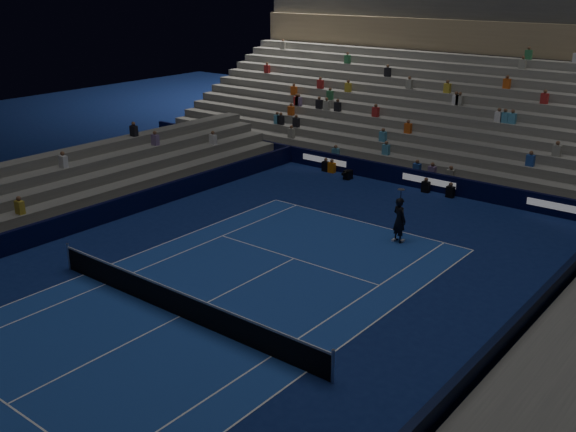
# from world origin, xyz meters

# --- Properties ---
(ground) EXTENTS (90.00, 90.00, 0.00)m
(ground) POSITION_xyz_m (0.00, 0.00, 0.00)
(ground) COLOR navy
(ground) RESTS_ON ground
(court_surface) EXTENTS (10.97, 23.77, 0.01)m
(court_surface) POSITION_xyz_m (0.00, 0.00, 0.01)
(court_surface) COLOR navy
(court_surface) RESTS_ON ground
(sponsor_barrier_far) EXTENTS (44.00, 0.25, 1.00)m
(sponsor_barrier_far) POSITION_xyz_m (0.00, 18.50, 0.50)
(sponsor_barrier_far) COLOR black
(sponsor_barrier_far) RESTS_ON ground
(sponsor_barrier_east) EXTENTS (0.25, 37.00, 1.00)m
(sponsor_barrier_east) POSITION_xyz_m (9.70, 0.00, 0.50)
(sponsor_barrier_east) COLOR black
(sponsor_barrier_east) RESTS_ON ground
(sponsor_barrier_west) EXTENTS (0.25, 37.00, 1.00)m
(sponsor_barrier_west) POSITION_xyz_m (-9.70, 0.00, 0.50)
(sponsor_barrier_west) COLOR black
(sponsor_barrier_west) RESTS_ON ground
(grandstand_main) EXTENTS (44.00, 15.20, 11.20)m
(grandstand_main) POSITION_xyz_m (0.00, 27.90, 3.38)
(grandstand_main) COLOR slate
(grandstand_main) RESTS_ON ground
(tennis_net) EXTENTS (12.90, 0.10, 1.10)m
(tennis_net) POSITION_xyz_m (0.00, 0.00, 0.50)
(tennis_net) COLOR #B2B2B7
(tennis_net) RESTS_ON ground
(tennis_player) EXTENTS (0.87, 0.73, 2.04)m
(tennis_player) POSITION_xyz_m (2.44, 10.77, 1.02)
(tennis_player) COLOR black
(tennis_player) RESTS_ON ground
(broadcast_camera) EXTENTS (0.40, 0.83, 0.52)m
(broadcast_camera) POSITION_xyz_m (-4.67, 17.44, 0.27)
(broadcast_camera) COLOR black
(broadcast_camera) RESTS_ON ground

